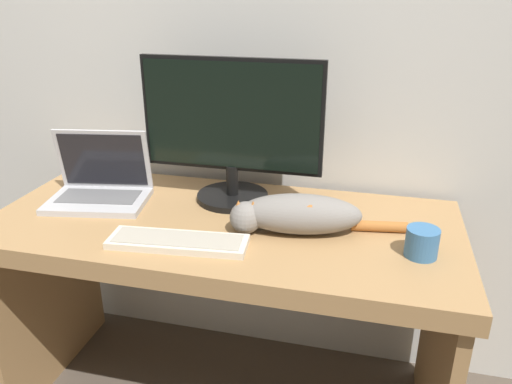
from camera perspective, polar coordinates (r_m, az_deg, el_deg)
name	(u,v)px	position (r m, az deg, el deg)	size (l,w,h in m)	color
wall_back	(253,16)	(1.77, -0.36, 19.46)	(6.40, 0.06, 2.60)	silver
desk	(224,262)	(1.62, -3.69, -8.03)	(1.45, 0.65, 0.72)	#A37A4C
monitor	(231,130)	(1.61, -2.82, 7.06)	(0.59, 0.24, 0.47)	black
laptop	(100,187)	(1.74, -17.42, 0.50)	(0.35, 0.27, 0.23)	#B7B7BC
external_keyboard	(178,242)	(1.41, -8.92, -5.63)	(0.40, 0.15, 0.02)	beige
cat	(296,213)	(1.45, 4.61, -2.46)	(0.51, 0.19, 0.12)	gray
coffee_mug	(422,243)	(1.40, 18.43, -5.50)	(0.09, 0.09, 0.08)	teal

